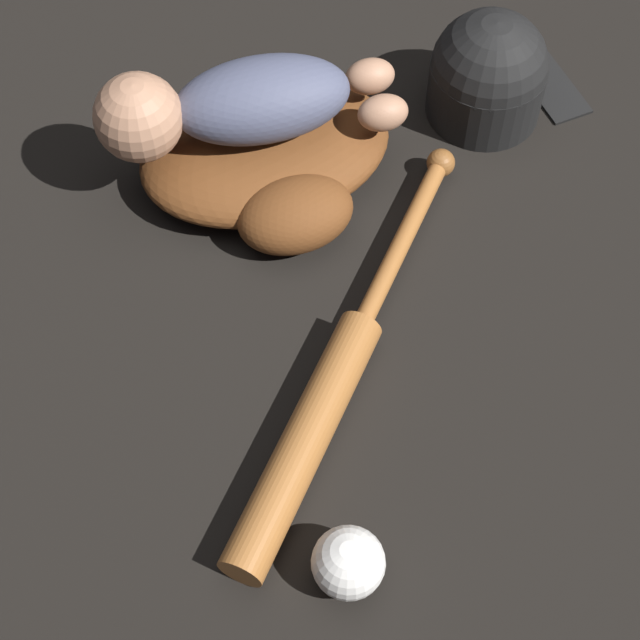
{
  "coord_description": "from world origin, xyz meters",
  "views": [
    {
      "loc": [
        0.1,
        0.89,
        1.07
      ],
      "look_at": [
        -0.02,
        0.28,
        0.07
      ],
      "focal_mm": 60.0,
      "sensor_mm": 36.0,
      "label": 1
    }
  ],
  "objects_px": {
    "baseball_bat": "(327,396)",
    "baseball_cap": "(489,75)",
    "baseball": "(353,562)",
    "baby_figure": "(231,105)",
    "baseball_glove": "(270,159)"
  },
  "relations": [
    {
      "from": "baby_figure",
      "to": "baseball",
      "type": "relative_size",
      "value": 5.0
    },
    {
      "from": "baseball_glove",
      "to": "baseball",
      "type": "relative_size",
      "value": 4.75
    },
    {
      "from": "baseball_bat",
      "to": "baseball_cap",
      "type": "relative_size",
      "value": 2.33
    },
    {
      "from": "baseball_bat",
      "to": "baseball_cap",
      "type": "distance_m",
      "value": 0.5
    },
    {
      "from": "baseball_cap",
      "to": "baseball_bat",
      "type": "bearing_deg",
      "value": 53.82
    },
    {
      "from": "baseball",
      "to": "baseball_cap",
      "type": "xyz_separation_m",
      "value": [
        -0.3,
        -0.59,
        0.03
      ]
    },
    {
      "from": "baseball_bat",
      "to": "baseball_glove",
      "type": "bearing_deg",
      "value": -88.95
    },
    {
      "from": "baby_figure",
      "to": "baseball",
      "type": "xyz_separation_m",
      "value": [
        -0.03,
        0.54,
        -0.09
      ]
    },
    {
      "from": "baseball",
      "to": "baseball_cap",
      "type": "height_order",
      "value": "baseball_cap"
    },
    {
      "from": "baseball_bat",
      "to": "baseball_cap",
      "type": "bearing_deg",
      "value": -126.18
    },
    {
      "from": "baseball_glove",
      "to": "baseball_bat",
      "type": "xyz_separation_m",
      "value": [
        -0.01,
        0.33,
        -0.02
      ]
    },
    {
      "from": "baseball",
      "to": "baseball_cap",
      "type": "relative_size",
      "value": 0.34
    },
    {
      "from": "baby_figure",
      "to": "baseball",
      "type": "bearing_deg",
      "value": 93.68
    },
    {
      "from": "baseball_glove",
      "to": "baseball_bat",
      "type": "distance_m",
      "value": 0.33
    },
    {
      "from": "baseball_bat",
      "to": "baseball",
      "type": "relative_size",
      "value": 6.83
    }
  ]
}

